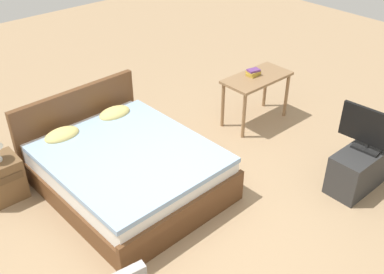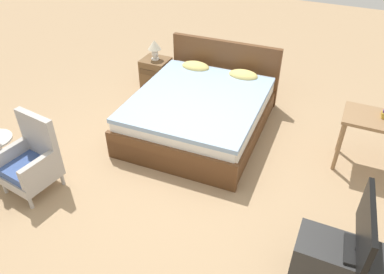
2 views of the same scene
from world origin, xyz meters
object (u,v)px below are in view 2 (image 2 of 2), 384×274
(bed, at_px, (202,110))
(table_lamp, at_px, (154,47))
(tv_stand, at_px, (348,271))
(armchair_by_window_right, at_px, (32,161))
(tv_flatscreen, at_px, (365,231))
(nightstand, at_px, (156,74))

(bed, bearing_deg, table_lamp, 146.16)
(tv_stand, bearing_deg, armchair_by_window_right, -178.35)
(armchair_by_window_right, distance_m, tv_flatscreen, 3.51)
(armchair_by_window_right, xyz_separation_m, table_lamp, (0.11, 2.75, 0.37))
(nightstand, bearing_deg, tv_flatscreen, -38.00)
(nightstand, height_order, table_lamp, table_lamp)
(nightstand, bearing_deg, armchair_by_window_right, -92.21)
(tv_flatscreen, bearing_deg, nightstand, 142.00)
(bed, height_order, nightstand, bed)
(bed, relative_size, armchair_by_window_right, 2.41)
(nightstand, bearing_deg, tv_stand, -38.02)
(bed, relative_size, tv_flatscreen, 2.94)
(bed, height_order, tv_flatscreen, tv_flatscreen)
(armchair_by_window_right, relative_size, tv_flatscreen, 1.22)
(table_lamp, relative_size, tv_flatscreen, 0.44)
(nightstand, distance_m, table_lamp, 0.48)
(bed, distance_m, table_lamp, 1.49)
(nightstand, relative_size, tv_flatscreen, 0.70)
(bed, relative_size, table_lamp, 6.72)
(nightstand, xyz_separation_m, tv_flatscreen, (3.38, -2.64, 0.52))
(armchair_by_window_right, xyz_separation_m, tv_flatscreen, (3.49, 0.10, 0.41))
(armchair_by_window_right, relative_size, table_lamp, 2.79)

